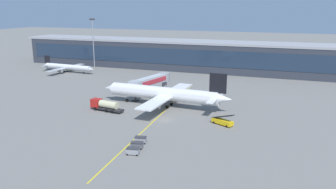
# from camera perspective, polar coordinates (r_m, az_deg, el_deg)

# --- Properties ---
(ground_plane) EXTENTS (700.00, 700.00, 0.00)m
(ground_plane) POSITION_cam_1_polar(r_m,az_deg,el_deg) (95.09, -0.68, -4.16)
(ground_plane) COLOR slate
(apron_lead_in_line) EXTENTS (4.38, 79.91, 0.01)m
(apron_lead_in_line) POSITION_cam_1_polar(r_m,az_deg,el_deg) (97.66, -1.56, -3.65)
(apron_lead_in_line) COLOR yellow
(apron_lead_in_line) RESTS_ON ground_plane
(terminal_building) EXTENTS (181.67, 18.52, 14.26)m
(terminal_building) POSITION_cam_1_polar(r_m,az_deg,el_deg) (169.84, 4.00, 6.54)
(terminal_building) COLOR #2D333D
(terminal_building) RESTS_ON ground_plane
(main_airliner) EXTENTS (43.07, 34.12, 11.78)m
(main_airliner) POSITION_cam_1_polar(r_m,az_deg,el_deg) (106.19, -0.71, 0.16)
(main_airliner) COLOR white
(main_airliner) RESTS_ON ground_plane
(jet_bridge) EXTENTS (8.07, 20.69, 6.84)m
(jet_bridge) POSITION_cam_1_polar(r_m,az_deg,el_deg) (119.65, -2.73, 2.26)
(jet_bridge) COLOR #B2B7BC
(jet_bridge) RESTS_ON ground_plane
(fuel_tanker) EXTENTS (11.05, 4.09, 3.25)m
(fuel_tanker) POSITION_cam_1_polar(r_m,az_deg,el_deg) (104.13, -10.46, -1.74)
(fuel_tanker) COLOR #232326
(fuel_tanker) RESTS_ON ground_plane
(belt_loader) EXTENTS (6.74, 4.44, 3.49)m
(belt_loader) POSITION_cam_1_polar(r_m,az_deg,el_deg) (91.67, 9.05, -4.41)
(belt_loader) COLOR yellow
(belt_loader) RESTS_ON ground_plane
(baggage_cart_0) EXTENTS (2.87, 2.01, 1.48)m
(baggage_cart_0) POSITION_cam_1_polar(r_m,az_deg,el_deg) (73.51, -5.85, -9.32)
(baggage_cart_0) COLOR gray
(baggage_cart_0) RESTS_ON ground_plane
(baggage_cart_1) EXTENTS (2.87, 2.01, 1.48)m
(baggage_cart_1) POSITION_cam_1_polar(r_m,az_deg,el_deg) (76.34, -5.19, -8.38)
(baggage_cart_1) COLOR #595B60
(baggage_cart_1) RESTS_ON ground_plane
(baggage_cart_2) EXTENTS (2.87, 2.01, 1.48)m
(baggage_cart_2) POSITION_cam_1_polar(r_m,az_deg,el_deg) (79.20, -4.58, -7.50)
(baggage_cart_2) COLOR gray
(baggage_cart_2) RESTS_ON ground_plane
(commuter_jet_far) EXTENTS (30.23, 24.12, 7.28)m
(commuter_jet_far) POSITION_cam_1_polar(r_m,az_deg,el_deg) (170.06, -16.40, 4.40)
(commuter_jet_far) COLOR #B2B7BC
(commuter_jet_far) RESTS_ON ground_plane
(apron_light_mast_0) EXTENTS (2.80, 0.50, 24.68)m
(apron_light_mast_0) POSITION_cam_1_polar(r_m,az_deg,el_deg) (177.65, -12.36, 8.93)
(apron_light_mast_0) COLOR gray
(apron_light_mast_0) RESTS_ON ground_plane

